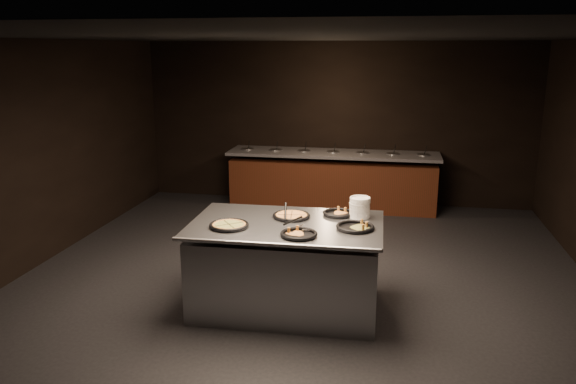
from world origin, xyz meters
name	(u,v)px	position (x,y,z in m)	size (l,w,h in m)	color
room	(300,170)	(0.00, 0.00, 1.45)	(7.02, 8.02, 2.92)	black
salad_bar	(332,183)	(0.00, 3.56, 0.44)	(3.70, 0.83, 1.18)	#4C1E12
serving_counter	(287,268)	(-0.05, -0.53, 0.47)	(2.06, 1.34, 0.98)	#A6A8AD
plate_stack	(360,208)	(0.70, -0.18, 1.09)	(0.23, 0.23, 0.22)	white
pan_veggie_whole	(229,225)	(-0.61, -0.77, 1.00)	(0.41, 0.41, 0.04)	black
pan_cheese_whole	(291,216)	(-0.04, -0.32, 1.00)	(0.41, 0.41, 0.04)	black
pan_cheese_slices_a	(338,213)	(0.46, -0.13, 1.00)	(0.35, 0.35, 0.04)	black
pan_cheese_slices_b	(299,234)	(0.15, -0.92, 1.00)	(0.37, 0.37, 0.04)	black
pan_veggie_slices	(355,227)	(0.68, -0.59, 1.00)	(0.40, 0.40, 0.04)	black
server_left	(285,212)	(-0.09, -0.40, 1.06)	(0.14, 0.35, 0.17)	#A6A8AD
server_right	(297,223)	(0.10, -0.75, 1.05)	(0.32, 0.09, 0.15)	#A6A8AD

